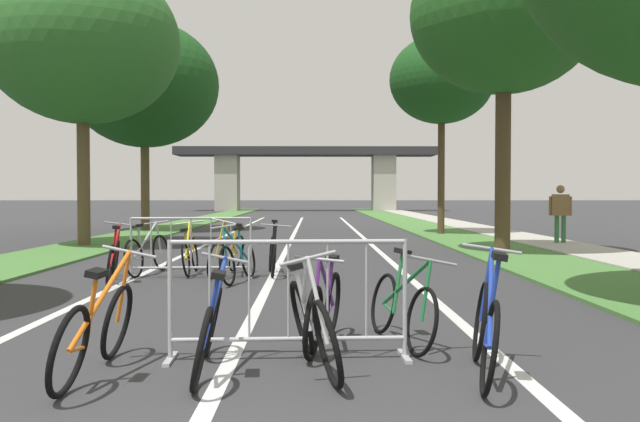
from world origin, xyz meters
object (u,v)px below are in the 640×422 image
Objects in this scene: bicycle_teal_3 at (238,260)px; bicycle_red_6 at (113,259)px; tree_left_pine_near at (144,85)px; bicycle_blue_10 at (485,328)px; tree_right_pine_far at (504,15)px; bicycle_purple_5 at (324,309)px; bicycle_black_8 at (273,254)px; tree_right_oak_near at (442,80)px; bicycle_white_4 at (312,325)px; bicycle_green_9 at (402,307)px; crowd_barrier_second at (191,248)px; bicycle_yellow_11 at (227,253)px; bicycle_orange_7 at (96,330)px; bicycle_blue_0 at (209,329)px; tree_left_cypress_far at (82,42)px; pedestrian_in_red_jacket at (560,209)px; bicycle_yellow_1 at (190,254)px; bicycle_silver_2 at (148,253)px; crowd_barrier_nearest at (288,301)px.

bicycle_red_6 is (-2.04, 0.01, 0.01)m from bicycle_teal_3.
tree_left_pine_near is 4.86× the size of bicycle_blue_10.
bicycle_purple_5 is (-4.40, -9.25, -5.32)m from tree_right_pine_far.
bicycle_blue_10 reaches higher than bicycle_black_8.
bicycle_white_4 is (-4.51, -17.47, -5.09)m from tree_right_oak_near.
bicycle_green_9 is (-3.65, -9.12, -5.32)m from tree_right_pine_far.
crowd_barrier_second is 0.68m from bicycle_yellow_11.
bicycle_orange_7 is 2.78m from bicycle_green_9.
bicycle_teal_3 is at bearing 89.72° from bicycle_blue_0.
tree_left_cypress_far is 14.65m from bicycle_blue_0.
bicycle_blue_10 is (2.10, -6.53, 0.02)m from bicycle_black_8.
tree_right_oak_near is 4.41× the size of bicycle_purple_5.
tree_left_pine_near is 16.13m from pedestrian_in_red_jacket.
tree_left_pine_near is 21.57m from bicycle_orange_7.
bicycle_green_9 is (2.96, -4.91, -0.15)m from crowd_barrier_second.
bicycle_yellow_1 is 1.50m from bicycle_red_6.
bicycle_yellow_1 is 0.93× the size of bicycle_orange_7.
pedestrian_in_red_jacket is at bearing -107.83° from bicycle_purple_5.
tree_left_pine_near is 1.08× the size of tree_right_pine_far.
tree_right_oak_near is 4.00× the size of bicycle_silver_2.
pedestrian_in_red_jacket is (9.18, 6.38, 0.67)m from bicycle_yellow_1.
crowd_barrier_nearest is at bearing -115.96° from tree_right_pine_far.
bicycle_purple_5 is (3.09, -5.58, -0.02)m from bicycle_silver_2.
bicycle_blue_10 is (1.26, -0.99, 0.03)m from bicycle_purple_5.
pedestrian_in_red_jacket reaches higher than bicycle_yellow_11.
tree_right_pine_far reaches higher than bicycle_white_4.
bicycle_white_4 is at bearing -72.74° from bicycle_yellow_1.
bicycle_yellow_11 is at bearing 13.53° from bicycle_red_6.
crowd_barrier_nearest is at bearing -70.97° from crowd_barrier_second.
tree_left_pine_near is at bearing 90.46° from bicycle_red_6.
bicycle_green_9 is (3.84, -5.45, -0.02)m from bicycle_silver_2.
pedestrian_in_red_jacket is (8.18, 7.45, 0.67)m from bicycle_teal_3.
tree_right_oak_near is 3.32× the size of crowd_barrier_second.
crowd_barrier_second is (4.20, -6.65, -5.07)m from tree_left_cypress_far.
bicycle_teal_3 is at bearing 126.10° from bicycle_blue_10.
bicycle_green_9 is (1.69, 0.98, 0.01)m from bicycle_blue_0.
bicycle_black_8 is at bearing -157.12° from bicycle_yellow_11.
pedestrian_in_red_jacket is (10.22, 7.45, 0.66)m from bicycle_red_6.
bicycle_blue_10 is (1.57, -0.56, -0.12)m from crowd_barrier_nearest.
bicycle_black_8 is (-5.24, -3.71, -5.31)m from tree_right_pine_far.
bicycle_orange_7 is at bearing -169.63° from bicycle_blue_10.
crowd_barrier_nearest is at bearing 29.14° from bicycle_blue_0.
crowd_barrier_nearest is 1.23× the size of bicycle_orange_7.
bicycle_red_6 is at bearing 52.16° from pedestrian_in_red_jacket.
crowd_barrier_nearest is at bearing 88.73° from bicycle_black_8.
tree_left_pine_near is 3.87× the size of crowd_barrier_nearest.
tree_left_cypress_far reaches higher than bicycle_red_6.
bicycle_blue_10 is at bearing -68.56° from tree_left_pine_near.
tree_left_pine_near is 4.90× the size of bicycle_blue_0.
bicycle_silver_2 is at bearing 103.96° from bicycle_blue_0.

